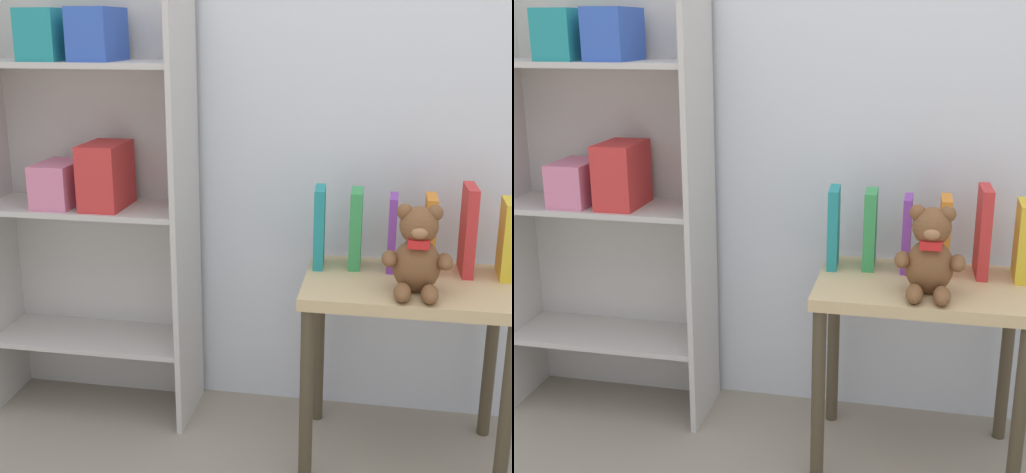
% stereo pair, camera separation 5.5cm
% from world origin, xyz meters
% --- Properties ---
extents(wall_back, '(4.80, 0.06, 2.50)m').
position_xyz_m(wall_back, '(0.00, 1.28, 1.25)').
color(wall_back, silver).
rests_on(wall_back, ground_plane).
extents(bookshelf_side, '(0.70, 0.29, 1.46)m').
position_xyz_m(bookshelf_side, '(-0.92, 1.13, 0.82)').
color(bookshelf_side, '#BCB7B2').
rests_on(bookshelf_side, ground_plane).
extents(display_table, '(0.62, 0.41, 0.58)m').
position_xyz_m(display_table, '(0.14, 0.96, 0.49)').
color(display_table, tan).
rests_on(display_table, ground_plane).
extents(teddy_bear, '(0.19, 0.18, 0.25)m').
position_xyz_m(teddy_bear, '(0.15, 0.86, 0.70)').
color(teddy_bear, brown).
rests_on(teddy_bear, display_table).
extents(book_standing_teal, '(0.04, 0.13, 0.25)m').
position_xyz_m(book_standing_teal, '(-0.14, 1.06, 0.71)').
color(book_standing_teal, teal).
rests_on(book_standing_teal, display_table).
extents(book_standing_green, '(0.04, 0.12, 0.24)m').
position_xyz_m(book_standing_green, '(-0.03, 1.07, 0.71)').
color(book_standing_green, '#33934C').
rests_on(book_standing_green, display_table).
extents(book_standing_purple, '(0.03, 0.12, 0.23)m').
position_xyz_m(book_standing_purple, '(0.08, 1.07, 0.70)').
color(book_standing_purple, purple).
rests_on(book_standing_purple, display_table).
extents(book_standing_orange, '(0.03, 0.13, 0.23)m').
position_xyz_m(book_standing_orange, '(0.19, 1.07, 0.70)').
color(book_standing_orange, orange).
rests_on(book_standing_orange, display_table).
extents(book_standing_red, '(0.04, 0.15, 0.27)m').
position_xyz_m(book_standing_red, '(0.31, 1.07, 0.72)').
color(book_standing_red, red).
rests_on(book_standing_red, display_table).
extents(book_standing_yellow, '(0.04, 0.14, 0.23)m').
position_xyz_m(book_standing_yellow, '(0.42, 1.06, 0.70)').
color(book_standing_yellow, gold).
rests_on(book_standing_yellow, display_table).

